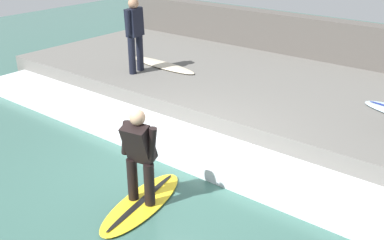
{
  "coord_description": "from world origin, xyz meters",
  "views": [
    {
      "loc": [
        -4.64,
        -4.15,
        3.66
      ],
      "look_at": [
        0.62,
        0.0,
        0.7
      ],
      "focal_mm": 42.0,
      "sensor_mm": 36.0,
      "label": 1
    }
  ],
  "objects_px": {
    "surfer_riding": "(139,152)",
    "surfboard_waiting_far": "(162,65)",
    "surfboard_riding": "(142,203)",
    "surfer_waiting_far": "(135,32)"
  },
  "relations": [
    {
      "from": "surfboard_riding",
      "to": "surfboard_waiting_far",
      "type": "distance_m",
      "value": 5.06
    },
    {
      "from": "surfboard_riding",
      "to": "surfer_riding",
      "type": "relative_size",
      "value": 1.32
    },
    {
      "from": "surfer_waiting_far",
      "to": "surfboard_waiting_far",
      "type": "xyz_separation_m",
      "value": [
        0.7,
        -0.16,
        -0.9
      ]
    },
    {
      "from": "surfboard_riding",
      "to": "surfer_riding",
      "type": "height_order",
      "value": "surfer_riding"
    },
    {
      "from": "surfer_riding",
      "to": "surfboard_waiting_far",
      "type": "bearing_deg",
      "value": 38.38
    },
    {
      "from": "surfer_waiting_far",
      "to": "surfboard_waiting_far",
      "type": "distance_m",
      "value": 1.16
    },
    {
      "from": "surfer_riding",
      "to": "surfboard_waiting_far",
      "type": "height_order",
      "value": "surfer_riding"
    },
    {
      "from": "surfer_riding",
      "to": "surfer_waiting_far",
      "type": "bearing_deg",
      "value": 45.35
    },
    {
      "from": "surfer_waiting_far",
      "to": "surfboard_riding",
      "type": "bearing_deg",
      "value": -134.65
    },
    {
      "from": "surfer_riding",
      "to": "surfer_waiting_far",
      "type": "xyz_separation_m",
      "value": [
        3.25,
        3.28,
        0.6
      ]
    }
  ]
}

